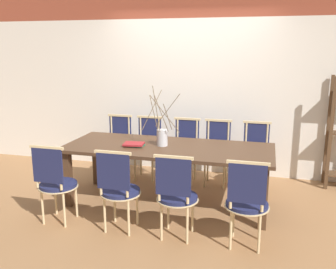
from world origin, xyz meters
The scene contains 14 objects.
ground_plane centered at (0.00, 0.00, 0.00)m, with size 16.00×16.00×0.00m, color #9E7047.
wall_rear centered at (0.00, 1.38, 1.60)m, with size 12.00×0.06×3.20m.
dining_table centered at (0.00, 0.00, 0.65)m, with size 2.54×1.01×0.74m.
chair_near_leftend centered at (-1.05, -0.85, 0.49)m, with size 0.44×0.44×0.92m.
chair_near_left centered at (-0.31, -0.85, 0.49)m, with size 0.44×0.44×0.92m.
chair_near_center centered at (0.31, -0.85, 0.49)m, with size 0.44×0.44×0.92m.
chair_near_right centered at (1.01, -0.85, 0.49)m, with size 0.44×0.44×0.92m.
chair_far_leftend centered at (-1.02, 0.85, 0.49)m, with size 0.44×0.44×0.92m.
chair_far_left centered at (-0.55, 0.85, 0.49)m, with size 0.44×0.44×0.92m.
chair_far_center centered at (0.03, 0.85, 0.49)m, with size 0.44×0.44×0.92m.
chair_far_right centered at (0.49, 0.85, 0.49)m, with size 0.44×0.44×0.92m.
chair_far_rightend centered at (1.03, 0.85, 0.49)m, with size 0.44×0.44×0.92m.
vase_centerpiece centered at (-0.08, 0.02, 0.86)m, with size 0.47×0.47×0.74m.
book_stack centered at (-0.41, -0.09, 0.76)m, with size 0.26×0.21×0.04m.
Camera 1 is at (1.15, -4.27, 1.93)m, focal length 40.00 mm.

